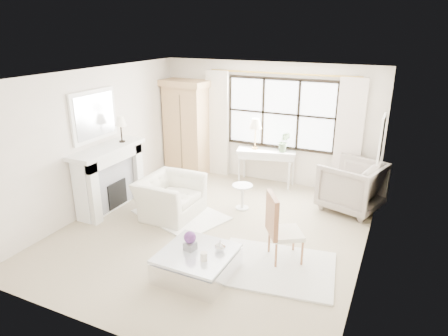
% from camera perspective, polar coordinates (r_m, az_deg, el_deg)
% --- Properties ---
extents(floor, '(5.50, 5.50, 0.00)m').
position_cam_1_polar(floor, '(7.15, -1.52, -8.90)').
color(floor, tan).
rests_on(floor, ground).
extents(ceiling, '(5.50, 5.50, 0.00)m').
position_cam_1_polar(ceiling, '(6.32, -1.74, 13.13)').
color(ceiling, white).
rests_on(ceiling, ground).
extents(wall_back, '(5.00, 0.00, 5.00)m').
position_cam_1_polar(wall_back, '(9.06, 6.22, 6.37)').
color(wall_back, white).
rests_on(wall_back, ground).
extents(wall_front, '(5.00, 0.00, 5.00)m').
position_cam_1_polar(wall_front, '(4.52, -17.57, -8.60)').
color(wall_front, beige).
rests_on(wall_front, ground).
extents(wall_left, '(0.00, 5.50, 5.50)m').
position_cam_1_polar(wall_left, '(8.01, -17.88, 3.73)').
color(wall_left, silver).
rests_on(wall_left, ground).
extents(wall_right, '(0.00, 5.50, 5.50)m').
position_cam_1_polar(wall_right, '(5.99, 20.32, -1.84)').
color(wall_right, silver).
rests_on(wall_right, ground).
extents(window_pane, '(2.40, 0.02, 1.50)m').
position_cam_1_polar(window_pane, '(8.90, 8.08, 7.69)').
color(window_pane, white).
rests_on(window_pane, wall_back).
extents(window_frame, '(2.50, 0.04, 1.50)m').
position_cam_1_polar(window_frame, '(8.89, 8.06, 7.68)').
color(window_frame, black).
rests_on(window_frame, wall_back).
extents(curtain_rod, '(3.30, 0.04, 0.04)m').
position_cam_1_polar(curtain_rod, '(8.71, 8.24, 13.23)').
color(curtain_rod, '#B58F3E').
rests_on(curtain_rod, wall_back).
extents(curtain_left, '(0.55, 0.10, 2.47)m').
position_cam_1_polar(curtain_left, '(9.44, -0.94, 6.31)').
color(curtain_left, white).
rests_on(curtain_left, ground).
extents(curtain_right, '(0.55, 0.10, 2.47)m').
position_cam_1_polar(curtain_right, '(8.60, 17.39, 4.06)').
color(curtain_right, silver).
rests_on(curtain_right, ground).
extents(fireplace, '(0.58, 1.66, 1.26)m').
position_cam_1_polar(fireplace, '(8.07, -16.17, -1.22)').
color(fireplace, white).
rests_on(fireplace, ground).
extents(mirror_frame, '(0.05, 1.15, 0.95)m').
position_cam_1_polar(mirror_frame, '(7.87, -18.09, 7.14)').
color(mirror_frame, white).
rests_on(mirror_frame, wall_left).
extents(mirror_glass, '(0.02, 1.00, 0.80)m').
position_cam_1_polar(mirror_glass, '(7.85, -17.92, 7.12)').
color(mirror_glass, silver).
rests_on(mirror_glass, wall_left).
extents(art_frame, '(0.04, 0.62, 0.82)m').
position_cam_1_polar(art_frame, '(7.55, 21.57, 3.95)').
color(art_frame, white).
rests_on(art_frame, wall_right).
extents(art_canvas, '(0.01, 0.52, 0.72)m').
position_cam_1_polar(art_canvas, '(7.55, 21.42, 3.97)').
color(art_canvas, '#BFAC94').
rests_on(art_canvas, wall_right).
extents(mantel_lamp, '(0.22, 0.22, 0.51)m').
position_cam_1_polar(mantel_lamp, '(8.01, -14.58, 6.32)').
color(mantel_lamp, black).
rests_on(mantel_lamp, fireplace).
extents(armoire, '(1.19, 0.81, 2.24)m').
position_cam_1_polar(armoire, '(9.63, -5.27, 5.90)').
color(armoire, tan).
rests_on(armoire, floor).
extents(console_table, '(1.37, 0.75, 0.80)m').
position_cam_1_polar(console_table, '(9.10, 6.00, 0.19)').
color(console_table, silver).
rests_on(console_table, floor).
extents(console_lamp, '(0.28, 0.28, 0.69)m').
position_cam_1_polar(console_lamp, '(8.90, 4.53, 6.22)').
color(console_lamp, '#AF7E3C').
rests_on(console_lamp, console_table).
extents(orchid_plant, '(0.29, 0.26, 0.46)m').
position_cam_1_polar(orchid_plant, '(8.80, 8.56, 3.70)').
color(orchid_plant, '#5E7D53').
rests_on(orchid_plant, console_table).
extents(side_table, '(0.40, 0.40, 0.51)m').
position_cam_1_polar(side_table, '(7.82, 2.63, -3.62)').
color(side_table, silver).
rests_on(side_table, floor).
extents(rug_left, '(1.93, 1.64, 0.03)m').
position_cam_1_polar(rug_left, '(7.71, -6.17, -6.65)').
color(rug_left, white).
rests_on(rug_left, floor).
extents(rug_right, '(1.91, 1.54, 0.03)m').
position_cam_1_polar(rug_right, '(6.18, 7.29, -13.91)').
color(rug_right, silver).
rests_on(rug_right, floor).
extents(club_armchair, '(1.02, 1.17, 0.75)m').
position_cam_1_polar(club_armchair, '(7.61, -7.69, -4.10)').
color(club_armchair, silver).
rests_on(club_armchair, floor).
extents(wingback_chair, '(1.33, 1.31, 0.97)m').
position_cam_1_polar(wingback_chair, '(8.13, 17.74, -2.46)').
color(wingback_chair, gray).
rests_on(wingback_chair, floor).
extents(french_chair, '(0.67, 0.67, 1.08)m').
position_cam_1_polar(french_chair, '(6.25, 8.53, -10.43)').
color(french_chair, '#AA6F47').
rests_on(french_chair, floor).
extents(coffee_table, '(1.02, 1.02, 0.38)m').
position_cam_1_polar(coffee_table, '(5.93, -3.85, -13.50)').
color(coffee_table, white).
rests_on(coffee_table, floor).
extents(planter_box, '(0.17, 0.17, 0.11)m').
position_cam_1_polar(planter_box, '(5.85, -4.86, -11.06)').
color(planter_box, slate).
rests_on(planter_box, coffee_table).
extents(planter_flowers, '(0.18, 0.18, 0.18)m').
position_cam_1_polar(planter_flowers, '(5.78, -4.90, -9.83)').
color(planter_flowers, '#5A2C70').
rests_on(planter_flowers, planter_box).
extents(pillar_candle, '(0.10, 0.10, 0.12)m').
position_cam_1_polar(pillar_candle, '(5.60, -2.90, -12.51)').
color(pillar_candle, '#EFE5D0').
rests_on(pillar_candle, coffee_table).
extents(coffee_vase, '(0.20, 0.20, 0.17)m').
position_cam_1_polar(coffee_vase, '(5.79, -0.55, -11.05)').
color(coffee_vase, silver).
rests_on(coffee_vase, coffee_table).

